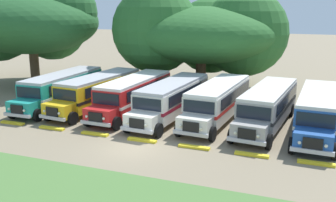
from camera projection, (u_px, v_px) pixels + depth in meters
The scene contains 17 objects.
ground_plane at pixel (134, 148), 23.83m from camera, with size 220.00×220.00×0.00m, color #84755B.
parked_bus_slot_0 at pixel (62, 88), 33.75m from camera, with size 2.82×10.86×2.82m.
parked_bus_slot_1 at pixel (99, 90), 32.83m from camera, with size 3.57×10.98×2.82m.
parked_bus_slot_2 at pixel (134, 93), 31.64m from camera, with size 3.00×10.88×2.82m.
parked_bus_slot_3 at pixel (172, 98), 30.09m from camera, with size 3.33×10.94×2.82m.
parked_bus_slot_4 at pixel (218, 100), 29.39m from camera, with size 3.32×10.94×2.82m.
parked_bus_slot_5 at pixel (268, 105), 27.94m from camera, with size 3.64×10.98×2.82m.
parked_bus_slot_6 at pixel (318, 110), 26.46m from camera, with size 3.07×10.89×2.82m.
curb_wheelstop_0 at pixel (13, 123), 28.64m from camera, with size 2.00×0.36×0.15m, color yellow.
curb_wheelstop_1 at pixel (52, 128), 27.42m from camera, with size 2.00×0.36×0.15m, color yellow.
curb_wheelstop_2 at pixel (95, 134), 26.19m from camera, with size 2.00×0.36×0.15m, color yellow.
curb_wheelstop_3 at pixel (142, 140), 24.97m from camera, with size 2.00×0.36×0.15m, color yellow.
curb_wheelstop_4 at pixel (194, 147), 23.74m from camera, with size 2.00×0.36×0.15m, color yellow.
curb_wheelstop_5 at pixel (252, 155), 22.52m from camera, with size 2.00×0.36×0.15m, color yellow.
curb_wheelstop_6 at pixel (316, 163), 21.29m from camera, with size 2.00×0.36×0.15m, color yellow.
broad_shade_tree at pixel (202, 33), 40.17m from camera, with size 17.69×14.63×10.79m.
secondary_tree at pixel (30, 21), 42.25m from camera, with size 15.89×15.15×11.99m.
Camera 1 is at (9.97, -20.20, 8.58)m, focal length 40.83 mm.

